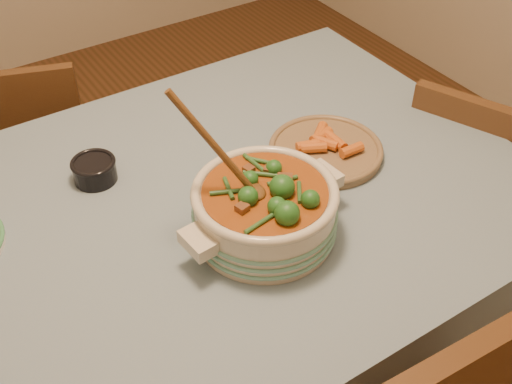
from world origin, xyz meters
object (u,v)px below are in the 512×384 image
(chair_right, at_px, (472,189))
(condiment_bowl, at_px, (94,169))
(fried_plate, at_px, (326,148))
(chair_far, at_px, (34,150))
(dining_table, at_px, (181,243))
(stew_casserole, at_px, (264,207))

(chair_right, bearing_deg, condiment_bowl, 50.64)
(fried_plate, xyz_separation_m, chair_far, (-0.53, 0.85, -0.32))
(condiment_bowl, xyz_separation_m, fried_plate, (0.52, -0.22, -0.01))
(dining_table, bearing_deg, chair_right, -6.11)
(fried_plate, distance_m, chair_right, 0.60)
(condiment_bowl, distance_m, fried_plate, 0.56)
(dining_table, height_order, chair_far, chair_far)
(stew_casserole, bearing_deg, condiment_bowl, 122.44)
(stew_casserole, xyz_separation_m, condiment_bowl, (-0.23, 0.37, -0.05))
(condiment_bowl, bearing_deg, chair_right, -16.88)
(stew_casserole, relative_size, chair_far, 0.49)
(stew_casserole, height_order, fried_plate, stew_casserole)
(dining_table, xyz_separation_m, fried_plate, (0.41, -0.01, 0.11))
(stew_casserole, distance_m, fried_plate, 0.32)
(chair_far, bearing_deg, condiment_bowl, 110.77)
(stew_casserole, distance_m, condiment_bowl, 0.44)
(chair_far, bearing_deg, chair_right, 157.40)
(chair_right, bearing_deg, fried_plate, 57.27)
(chair_right, bearing_deg, stew_casserole, 71.63)
(chair_far, xyz_separation_m, chair_right, (1.04, -0.94, 0.02))
(stew_casserole, xyz_separation_m, fried_plate, (0.28, 0.15, -0.06))
(chair_far, height_order, chair_right, chair_right)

